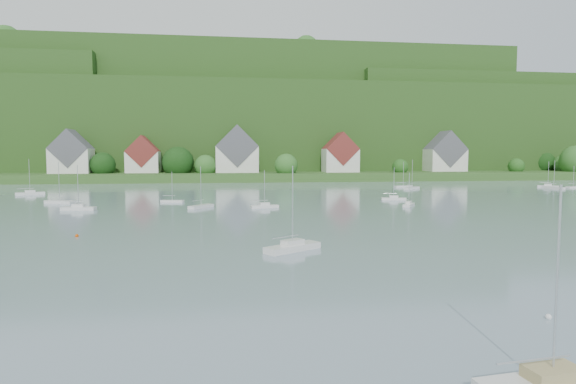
# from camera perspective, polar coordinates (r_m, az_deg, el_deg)

# --- Properties ---
(far_shore_strip) EXTENTS (600.00, 60.00, 3.00)m
(far_shore_strip) POSITION_cam_1_polar(r_m,az_deg,el_deg) (197.68, -7.60, 2.00)
(far_shore_strip) COLOR #2F5720
(far_shore_strip) RESTS_ON ground
(forested_ridge) EXTENTS (620.00, 181.22, 69.89)m
(forested_ridge) POSITION_cam_1_polar(r_m,az_deg,el_deg) (266.41, -7.57, 7.21)
(forested_ridge) COLOR #183C13
(forested_ridge) RESTS_ON ground
(village_building_0) EXTENTS (14.00, 10.40, 16.00)m
(village_building_0) POSITION_cam_1_polar(r_m,az_deg,el_deg) (192.50, -24.26, 3.98)
(village_building_0) COLOR silver
(village_building_0) RESTS_ON far_shore_strip
(village_building_1) EXTENTS (12.00, 9.36, 14.00)m
(village_building_1) POSITION_cam_1_polar(r_m,az_deg,el_deg) (188.89, -16.77, 3.95)
(village_building_1) COLOR silver
(village_building_1) RESTS_ON far_shore_strip
(village_building_2) EXTENTS (16.00, 11.44, 18.00)m
(village_building_2) POSITION_cam_1_polar(r_m,az_deg,el_deg) (185.58, -6.07, 4.57)
(village_building_2) COLOR silver
(village_building_2) RESTS_ON far_shore_strip
(village_building_3) EXTENTS (13.00, 10.40, 15.50)m
(village_building_3) POSITION_cam_1_polar(r_m,az_deg,el_deg) (188.98, 6.20, 4.31)
(village_building_3) COLOR silver
(village_building_3) RESTS_ON far_shore_strip
(village_building_4) EXTENTS (15.00, 10.40, 16.50)m
(village_building_4) POSITION_cam_1_polar(r_m,az_deg,el_deg) (208.05, 18.09, 4.17)
(village_building_4) COLOR silver
(village_building_4) RESTS_ON far_shore_strip
(near_sailboat_2) EXTENTS (6.43, 2.45, 8.47)m
(near_sailboat_2) POSITION_cam_1_polar(r_m,az_deg,el_deg) (23.43, 28.84, -19.22)
(near_sailboat_2) COLOR silver
(near_sailboat_2) RESTS_ON ground
(near_sailboat_3) EXTENTS (6.22, 5.04, 8.55)m
(near_sailboat_3) POSITION_cam_1_polar(r_m,az_deg,el_deg) (48.74, 0.55, -6.45)
(near_sailboat_3) COLOR silver
(near_sailboat_3) RESTS_ON ground
(mooring_buoy_1) EXTENTS (0.38, 0.38, 0.38)m
(mooring_buoy_1) POSITION_cam_1_polar(r_m,az_deg,el_deg) (33.09, 28.46, -13.06)
(mooring_buoy_1) COLOR silver
(mooring_buoy_1) RESTS_ON ground
(mooring_buoy_3) EXTENTS (0.41, 0.41, 0.41)m
(mooring_buoy_3) POSITION_cam_1_polar(r_m,az_deg,el_deg) (62.24, -23.72, -4.87)
(mooring_buoy_3) COLOR #CE4400
(mooring_buoy_3) RESTS_ON ground
(far_sailboat_cluster) EXTENTS (197.94, 54.23, 8.71)m
(far_sailboat_cluster) POSITION_cam_1_polar(r_m,az_deg,el_deg) (113.35, -0.22, -0.28)
(far_sailboat_cluster) COLOR silver
(far_sailboat_cluster) RESTS_ON ground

